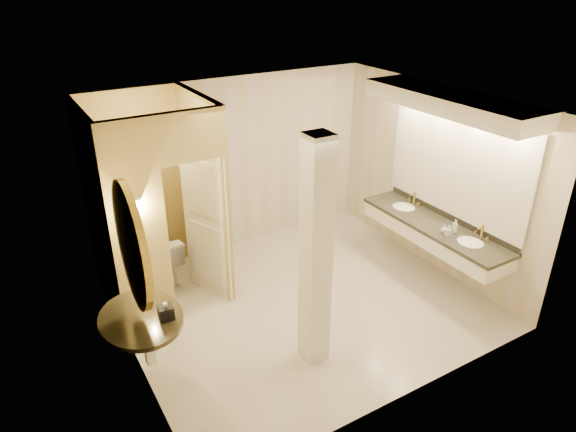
% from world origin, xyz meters
% --- Properties ---
extents(floor, '(4.50, 4.50, 0.00)m').
position_xyz_m(floor, '(0.00, 0.00, 0.00)').
color(floor, beige).
rests_on(floor, ground).
extents(ceiling, '(4.50, 4.50, 0.00)m').
position_xyz_m(ceiling, '(0.00, 0.00, 2.70)').
color(ceiling, silver).
rests_on(ceiling, wall_back).
extents(wall_back, '(4.50, 0.02, 2.70)m').
position_xyz_m(wall_back, '(0.00, 2.00, 1.35)').
color(wall_back, beige).
rests_on(wall_back, floor).
extents(wall_front, '(4.50, 0.02, 2.70)m').
position_xyz_m(wall_front, '(0.00, -2.00, 1.35)').
color(wall_front, beige).
rests_on(wall_front, floor).
extents(wall_left, '(0.02, 4.00, 2.70)m').
position_xyz_m(wall_left, '(-2.25, 0.00, 1.35)').
color(wall_left, beige).
rests_on(wall_left, floor).
extents(wall_right, '(0.02, 4.00, 2.70)m').
position_xyz_m(wall_right, '(2.25, 0.00, 1.35)').
color(wall_right, beige).
rests_on(wall_right, floor).
extents(toilet_closet, '(1.50, 1.55, 2.70)m').
position_xyz_m(toilet_closet, '(-1.12, 0.97, 1.39)').
color(toilet_closet, '#C9BC69').
rests_on(toilet_closet, floor).
extents(wall_sconce, '(0.14, 0.14, 0.42)m').
position_xyz_m(wall_sconce, '(-1.93, 0.43, 1.73)').
color(wall_sconce, '#B38F39').
rests_on(wall_sconce, toilet_closet).
extents(vanity, '(0.75, 2.56, 2.09)m').
position_xyz_m(vanity, '(1.98, -0.40, 1.63)').
color(vanity, white).
rests_on(vanity, floor).
extents(console_shelf, '(1.05, 1.05, 1.98)m').
position_xyz_m(console_shelf, '(-2.21, -0.42, 1.35)').
color(console_shelf, black).
rests_on(console_shelf, floor).
extents(pillar, '(0.27, 0.27, 2.70)m').
position_xyz_m(pillar, '(-0.45, -0.97, 1.35)').
color(pillar, white).
rests_on(pillar, floor).
extents(tissue_box, '(0.16, 0.16, 0.15)m').
position_xyz_m(tissue_box, '(-2.01, -0.57, 0.95)').
color(tissue_box, black).
rests_on(tissue_box, console_shelf).
extents(toilet, '(0.50, 0.78, 0.75)m').
position_xyz_m(toilet, '(-1.46, 1.42, 0.38)').
color(toilet, white).
rests_on(toilet, floor).
extents(soap_bottle_a, '(0.08, 0.08, 0.15)m').
position_xyz_m(soap_bottle_a, '(1.82, -0.75, 0.95)').
color(soap_bottle_a, beige).
rests_on(soap_bottle_a, vanity).
extents(soap_bottle_b, '(0.11, 0.11, 0.12)m').
position_xyz_m(soap_bottle_b, '(1.83, -0.68, 0.93)').
color(soap_bottle_b, silver).
rests_on(soap_bottle_b, vanity).
extents(soap_bottle_c, '(0.09, 0.09, 0.19)m').
position_xyz_m(soap_bottle_c, '(1.97, -0.74, 0.97)').
color(soap_bottle_c, '#C6B28C').
rests_on(soap_bottle_c, vanity).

